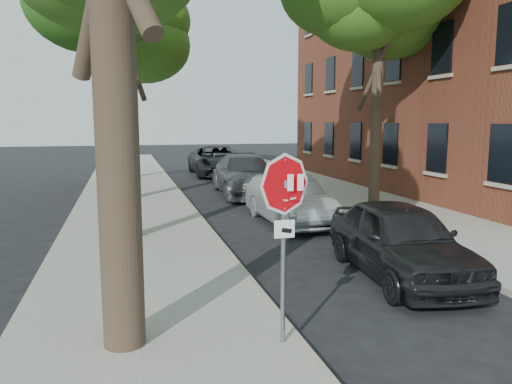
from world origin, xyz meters
The scene contains 13 objects.
ground centered at (0.00, 0.00, 0.00)m, with size 120.00×120.00×0.00m, color black.
sidewalk_left centered at (-2.50, 12.00, 0.06)m, with size 4.00×55.00×0.12m, color gray.
sidewalk_right centered at (6.00, 12.00, 0.06)m, with size 4.00×55.00×0.12m, color gray.
curb_left centered at (-0.45, 12.00, 0.07)m, with size 0.12×55.00×0.13m, color #9E9384.
curb_right centered at (3.95, 12.00, 0.07)m, with size 0.12×55.00×0.13m, color #9E9384.
apartment_building centered at (14.00, 14.00, 7.65)m, with size 12.20×20.20×15.30m.
stop_sign centered at (-0.70, -0.03, 1.95)m, with size 0.76×0.34×2.61m.
tree_far centered at (-2.72, 21.11, 7.21)m, with size 5.29×4.91×9.33m.
tree_right centered at (5.98, 10.11, 7.21)m, with size 5.29×4.91×9.33m.
car_a centered at (2.60, 2.53, 0.77)m, with size 1.81×4.50×1.53m, color black.
car_b centered at (2.11, 8.09, 0.73)m, with size 1.55×4.45×1.47m, color #969A9E.
car_c centered at (2.25, 14.32, 0.84)m, with size 2.35×5.78×1.68m, color #535258.
car_d centered at (2.48, 22.10, 0.85)m, with size 2.82×6.12×1.70m, color black.
Camera 1 is at (-2.72, -6.20, 3.15)m, focal length 35.00 mm.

